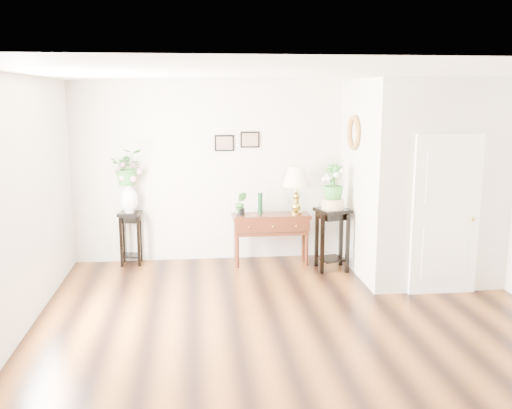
{
  "coord_description": "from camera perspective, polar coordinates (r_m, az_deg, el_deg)",
  "views": [
    {
      "loc": [
        -1.14,
        -6.12,
        2.56
      ],
      "look_at": [
        -0.31,
        1.3,
        1.14
      ],
      "focal_mm": 40.0,
      "sensor_mm": 36.0,
      "label": 1
    }
  ],
  "objects": [
    {
      "name": "wall_left",
      "position": [
        6.5,
        -22.87,
        -0.39
      ],
      "size": [
        0.02,
        5.5,
        2.8
      ],
      "primitive_type": "cube",
      "color": "silver",
      "rests_on": "ground"
    },
    {
      "name": "porcelain_vase",
      "position": [
        8.87,
        -12.58,
        0.68
      ],
      "size": [
        0.31,
        0.31,
        0.47
      ],
      "primitive_type": null,
      "rotation": [
        0.0,
        0.0,
        0.14
      ],
      "color": "white",
      "rests_on": "plant_stand_a"
    },
    {
      "name": "table_lamp",
      "position": [
        8.71,
        4.06,
        1.34
      ],
      "size": [
        0.51,
        0.51,
        0.73
      ],
      "primitive_type": "cube",
      "rotation": [
        0.0,
        0.0,
        0.25
      ],
      "color": "gold",
      "rests_on": "console_table"
    },
    {
      "name": "wall_back",
      "position": [
        9.01,
        0.97,
        3.36
      ],
      "size": [
        6.0,
        0.02,
        2.8
      ],
      "primitive_type": "cube",
      "color": "silver",
      "rests_on": "ground"
    },
    {
      "name": "console_table",
      "position": [
        8.8,
        1.51,
        -3.49
      ],
      "size": [
        1.19,
        0.41,
        0.79
      ],
      "primitive_type": "cube",
      "rotation": [
        0.0,
        0.0,
        0.01
      ],
      "color": "#381F10",
      "rests_on": "floor"
    },
    {
      "name": "art_print_left",
      "position": [
        8.89,
        -3.19,
        6.15
      ],
      "size": [
        0.3,
        0.02,
        0.25
      ],
      "primitive_type": "cube",
      "color": "black",
      "rests_on": "wall_back"
    },
    {
      "name": "door",
      "position": [
        7.76,
        18.46,
        -1.03
      ],
      "size": [
        0.9,
        0.05,
        2.1
      ],
      "primitive_type": "cube",
      "color": "white",
      "rests_on": "floor"
    },
    {
      "name": "wall_front",
      "position": [
        3.74,
        11.82,
        -7.56
      ],
      "size": [
        6.0,
        0.02,
        2.8
      ],
      "primitive_type": "cube",
      "color": "silver",
      "rests_on": "ground"
    },
    {
      "name": "potted_plant",
      "position": [
        8.63,
        -1.54,
        0.05
      ],
      "size": [
        0.21,
        0.18,
        0.34
      ],
      "primitive_type": "imported",
      "rotation": [
        0.0,
        0.0,
        -0.16
      ],
      "color": "#378231",
      "rests_on": "console_table"
    },
    {
      "name": "narcissus",
      "position": [
        8.42,
        7.74,
        2.2
      ],
      "size": [
        0.33,
        0.33,
        0.54
      ],
      "primitive_type": "imported",
      "rotation": [
        0.0,
        0.0,
        -0.07
      ],
      "color": "#378231",
      "rests_on": "ceramic_bowl"
    },
    {
      "name": "partition",
      "position": [
        8.61,
        15.84,
        2.6
      ],
      "size": [
        1.8,
        1.95,
        2.8
      ],
      "primitive_type": "cube",
      "color": "silver",
      "rests_on": "floor"
    },
    {
      "name": "art_print_right",
      "position": [
        8.92,
        -0.61,
        6.51
      ],
      "size": [
        0.3,
        0.02,
        0.25
      ],
      "primitive_type": "cube",
      "color": "black",
      "rests_on": "wall_back"
    },
    {
      "name": "green_vase",
      "position": [
        8.66,
        0.43,
        0.1
      ],
      "size": [
        0.07,
        0.07,
        0.34
      ],
      "primitive_type": "cylinder",
      "rotation": [
        0.0,
        0.0,
        -0.04
      ],
      "color": "#0E3216",
      "rests_on": "console_table"
    },
    {
      "name": "plant_stand_a",
      "position": [
        9.0,
        -12.41,
        -3.31
      ],
      "size": [
        0.37,
        0.37,
        0.82
      ],
      "primitive_type": "cube",
      "rotation": [
        0.0,
        0.0,
        -0.15
      ],
      "color": "black",
      "rests_on": "floor"
    },
    {
      "name": "ceiling",
      "position": [
        6.23,
        4.31,
        12.93
      ],
      "size": [
        6.0,
        5.5,
        0.02
      ],
      "primitive_type": "cube",
      "color": "white",
      "rests_on": "ground"
    },
    {
      "name": "plant_stand_b",
      "position": [
        8.59,
        7.59,
        -3.46
      ],
      "size": [
        0.54,
        0.54,
        0.93
      ],
      "primitive_type": "cube",
      "rotation": [
        0.0,
        0.0,
        0.28
      ],
      "color": "black",
      "rests_on": "floor"
    },
    {
      "name": "floor",
      "position": [
        6.73,
        3.97,
        -11.64
      ],
      "size": [
        6.0,
        5.5,
        0.02
      ],
      "primitive_type": "cube",
      "color": "brown",
      "rests_on": "ground"
    },
    {
      "name": "ceramic_bowl",
      "position": [
        8.48,
        7.69,
        0.12
      ],
      "size": [
        0.38,
        0.38,
        0.15
      ],
      "primitive_type": "cylinder",
      "rotation": [
        0.0,
        0.0,
        0.19
      ],
      "color": "beige",
      "rests_on": "plant_stand_b"
    },
    {
      "name": "lily_arrangement",
      "position": [
        8.81,
        -12.7,
        3.59
      ],
      "size": [
        0.54,
        0.48,
        0.56
      ],
      "primitive_type": "imported",
      "rotation": [
        0.0,
        0.0,
        0.1
      ],
      "color": "#378231",
      "rests_on": "porcelain_vase"
    },
    {
      "name": "wall_ornament",
      "position": [
        8.36,
        9.71,
        7.1
      ],
      "size": [
        0.07,
        0.51,
        0.51
      ],
      "primitive_type": "torus",
      "rotation": [
        0.0,
        1.57,
        0.0
      ],
      "color": "#B88C35",
      "rests_on": "partition"
    }
  ]
}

